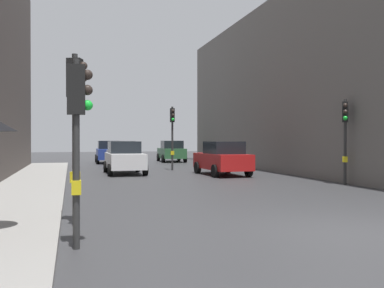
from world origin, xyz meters
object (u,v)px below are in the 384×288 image
(car_white_compact, at_px, (124,158))
(car_silver_hatchback, at_px, (122,154))
(traffic_light_near_right, at_px, (76,107))
(car_green_estate, at_px, (172,151))
(traffic_light_mid_street, at_px, (345,126))
(traffic_light_near_left, at_px, (78,118))
(car_red_sedan, at_px, (222,158))
(car_blue_van, at_px, (109,152))
(traffic_light_far_median, at_px, (172,126))

(car_white_compact, height_order, car_silver_hatchback, same)
(traffic_light_near_right, height_order, car_green_estate, traffic_light_near_right)
(traffic_light_mid_street, distance_m, traffic_light_near_right, 12.26)
(traffic_light_near_right, xyz_separation_m, car_green_estate, (8.00, 26.19, -1.68))
(traffic_light_near_right, distance_m, car_green_estate, 27.43)
(traffic_light_mid_street, xyz_separation_m, car_white_compact, (-8.04, 8.27, -1.55))
(car_green_estate, bearing_deg, traffic_light_mid_street, -82.32)
(traffic_light_near_left, height_order, car_silver_hatchback, traffic_light_near_left)
(car_red_sedan, height_order, car_blue_van, same)
(car_white_compact, xyz_separation_m, car_green_estate, (5.31, 12.00, 0.00))
(traffic_light_far_median, bearing_deg, traffic_light_mid_street, -64.48)
(car_silver_hatchback, bearing_deg, traffic_light_near_left, -98.27)
(traffic_light_far_median, height_order, car_green_estate, traffic_light_far_median)
(traffic_light_near_left, relative_size, car_silver_hatchback, 0.77)
(traffic_light_far_median, distance_m, traffic_light_near_right, 17.23)
(traffic_light_near_right, bearing_deg, traffic_light_near_left, -89.92)
(traffic_light_near_right, relative_size, car_white_compact, 0.88)
(traffic_light_near_left, distance_m, car_silver_hatchback, 22.17)
(traffic_light_far_median, xyz_separation_m, car_blue_van, (-3.05, 9.38, -1.78))
(traffic_light_near_right, relative_size, car_silver_hatchback, 0.88)
(traffic_light_near_right, bearing_deg, car_red_sedan, 57.82)
(traffic_light_far_median, bearing_deg, car_blue_van, 108.03)
(car_red_sedan, height_order, car_white_compact, same)
(traffic_light_far_median, xyz_separation_m, traffic_light_near_right, (-5.82, -16.22, -0.09))
(car_red_sedan, distance_m, car_white_compact, 5.32)
(car_red_sedan, xyz_separation_m, car_green_estate, (0.47, 14.22, 0.00))
(traffic_light_far_median, relative_size, car_blue_van, 0.91)
(traffic_light_near_left, distance_m, car_green_estate, 29.46)
(traffic_light_near_left, xyz_separation_m, car_red_sedan, (7.53, 14.10, -1.35))
(traffic_light_mid_street, height_order, car_blue_van, traffic_light_mid_street)
(traffic_light_near_right, bearing_deg, traffic_light_mid_street, 28.86)
(car_red_sedan, bearing_deg, traffic_light_far_median, 111.95)
(traffic_light_mid_street, distance_m, car_red_sedan, 7.02)
(traffic_light_mid_street, bearing_deg, traffic_light_near_right, -151.14)
(car_white_compact, height_order, car_green_estate, same)
(car_white_compact, bearing_deg, car_blue_van, 89.62)
(car_red_sedan, height_order, car_green_estate, same)
(traffic_light_near_right, relative_size, car_red_sedan, 0.87)
(traffic_light_mid_street, bearing_deg, car_blue_van, 112.05)
(traffic_light_mid_street, bearing_deg, car_red_sedan, 117.90)
(car_white_compact, xyz_separation_m, car_silver_hatchback, (0.49, 5.58, 0.00))
(traffic_light_mid_street, height_order, car_green_estate, traffic_light_mid_street)
(traffic_light_far_median, distance_m, traffic_light_near_left, 19.26)
(car_red_sedan, relative_size, car_silver_hatchback, 1.02)
(traffic_light_near_left, distance_m, car_blue_van, 27.90)
(car_blue_van, bearing_deg, traffic_light_near_left, -95.69)
(traffic_light_near_right, bearing_deg, car_blue_van, 83.83)
(traffic_light_mid_street, xyz_separation_m, car_red_sedan, (-3.20, 6.05, -1.55))
(traffic_light_near_left, bearing_deg, car_white_compact, 80.64)
(traffic_light_far_median, height_order, car_blue_van, traffic_light_far_median)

